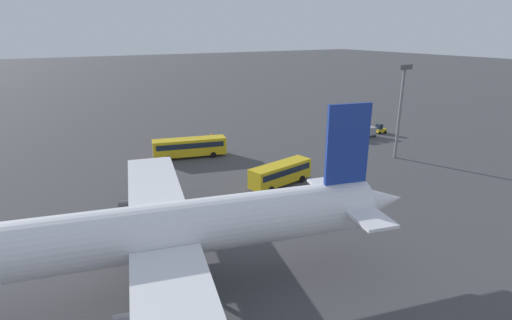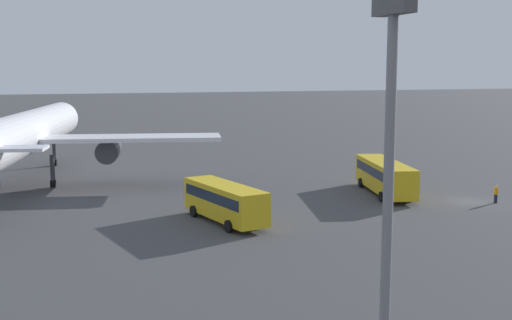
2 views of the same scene
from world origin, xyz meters
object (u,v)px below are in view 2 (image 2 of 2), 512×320
(airplane, at_px, (26,134))
(shuttle_bus_near, at_px, (385,175))
(shuttle_bus_far, at_px, (225,200))
(worker_person, at_px, (496,194))

(airplane, bearing_deg, shuttle_bus_near, -103.24)
(shuttle_bus_near, distance_m, shuttle_bus_far, 20.14)
(airplane, relative_size, worker_person, 27.93)
(airplane, bearing_deg, worker_person, -107.24)
(airplane, distance_m, shuttle_bus_far, 28.43)
(shuttle_bus_far, height_order, worker_person, shuttle_bus_far)
(shuttle_bus_near, distance_m, worker_person, 10.86)
(airplane, xyz_separation_m, shuttle_bus_far, (-23.38, -15.71, -3.86))
(airplane, height_order, shuttle_bus_far, airplane)
(airplane, bearing_deg, shuttle_bus_far, -133.49)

